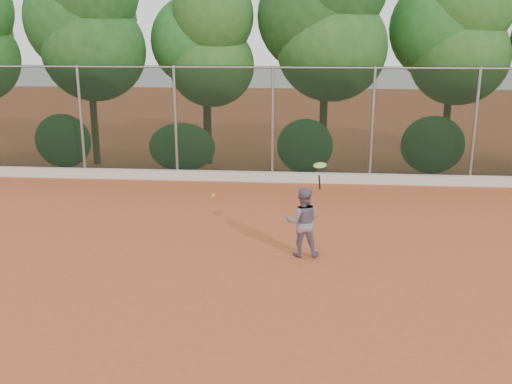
{
  "coord_description": "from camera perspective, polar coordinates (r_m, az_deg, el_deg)",
  "views": [
    {
      "loc": [
        0.95,
        -10.26,
        4.34
      ],
      "look_at": [
        0.0,
        1.0,
        1.25
      ],
      "focal_mm": 40.0,
      "sensor_mm": 36.0,
      "label": 1
    }
  ],
  "objects": [
    {
      "name": "tennis_player",
      "position": [
        11.57,
        4.69,
        -3.02
      ],
      "size": [
        0.71,
        0.56,
        1.43
      ],
      "primitive_type": "imported",
      "rotation": [
        0.0,
        0.0,
        3.17
      ],
      "color": "slate",
      "rests_on": "ground"
    },
    {
      "name": "concrete_curb",
      "position": [
        17.61,
        1.59,
        1.52
      ],
      "size": [
        24.0,
        0.2,
        0.3
      ],
      "primitive_type": "cube",
      "color": "silver",
      "rests_on": "ground"
    },
    {
      "name": "chainlink_fence",
      "position": [
        17.46,
        1.67,
        7.11
      ],
      "size": [
        24.09,
        0.09,
        3.5
      ],
      "color": "black",
      "rests_on": "ground"
    },
    {
      "name": "tennis_ball_in_flight",
      "position": [
        11.22,
        -4.34,
        -0.33
      ],
      "size": [
        0.07,
        0.07,
        0.07
      ],
      "color": "gold",
      "rests_on": "ground"
    },
    {
      "name": "foliage_backdrop",
      "position": [
        19.3,
        0.39,
        15.47
      ],
      "size": [
        23.7,
        3.63,
        7.55
      ],
      "color": "#462D1A",
      "rests_on": "ground"
    },
    {
      "name": "ground",
      "position": [
        11.18,
        -0.44,
        -7.55
      ],
      "size": [
        80.0,
        80.0,
        0.0
      ],
      "primitive_type": "plane",
      "color": "#B5522A",
      "rests_on": "ground"
    },
    {
      "name": "tennis_racket",
      "position": [
        11.16,
        6.42,
        2.46
      ],
      "size": [
        0.38,
        0.38,
        0.55
      ],
      "color": "black",
      "rests_on": "ground"
    }
  ]
}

